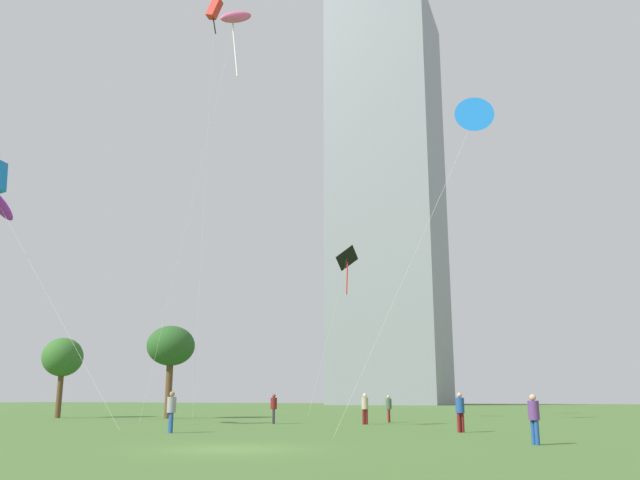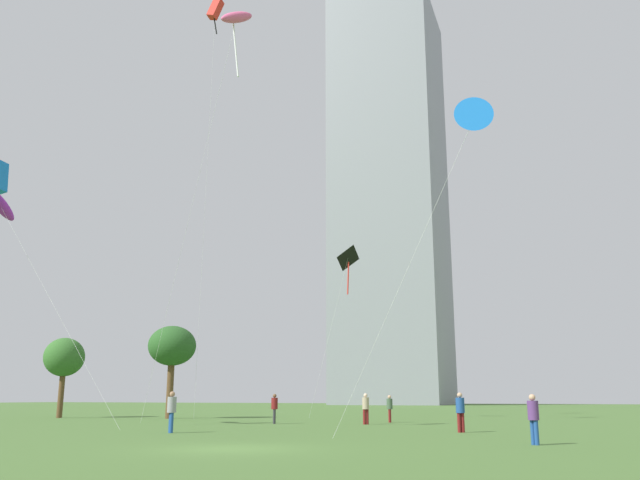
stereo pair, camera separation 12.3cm
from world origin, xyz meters
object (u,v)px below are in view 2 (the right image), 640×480
(person_standing_1, at_px, (172,409))
(person_standing_2, at_px, (533,415))
(park_tree_0, at_px, (172,347))
(kite_flying_4, at_px, (473,121))
(park_tree_1, at_px, (64,358))
(distant_highrise_1, at_px, (391,197))
(person_standing_0, at_px, (390,407))
(person_standing_3, at_px, (366,406))
(person_standing_5, at_px, (460,409))
(person_standing_4, at_px, (274,406))
(kite_flying_3, at_px, (236,19))
(kite_flying_6, at_px, (348,261))
(kite_flying_0, at_px, (215,10))

(person_standing_1, height_order, person_standing_2, person_standing_1)
(person_standing_1, bearing_deg, park_tree_0, 167.48)
(kite_flying_4, distance_m, park_tree_1, 38.75)
(park_tree_0, bearing_deg, distant_highrise_1, 95.26)
(person_standing_0, height_order, person_standing_3, person_standing_3)
(distant_highrise_1, bearing_deg, kite_flying_4, -75.31)
(person_standing_5, relative_size, distant_highrise_1, 0.02)
(person_standing_1, distance_m, person_standing_4, 10.92)
(person_standing_0, distance_m, park_tree_0, 17.72)
(person_standing_4, bearing_deg, person_standing_3, -104.20)
(person_standing_4, relative_size, kite_flying_3, 0.07)
(person_standing_4, height_order, park_tree_1, park_tree_1)
(person_standing_4, height_order, kite_flying_6, kite_flying_6)
(person_standing_2, relative_size, person_standing_5, 0.94)
(person_standing_3, bearing_deg, kite_flying_6, -102.86)
(kite_flying_0, height_order, distant_highrise_1, distant_highrise_1)
(person_standing_0, height_order, park_tree_1, park_tree_1)
(distant_highrise_1, bearing_deg, kite_flying_0, -85.20)
(kite_flying_4, bearing_deg, person_standing_3, 123.23)
(person_standing_1, relative_size, kite_flying_0, 0.05)
(park_tree_0, height_order, park_tree_1, park_tree_0)
(distant_highrise_1, bearing_deg, person_standing_5, -75.38)
(park_tree_1, bearing_deg, kite_flying_3, -21.64)
(person_standing_2, bearing_deg, park_tree_1, -163.85)
(kite_flying_0, xyz_separation_m, kite_flying_6, (9.01, 5.95, -20.13))
(person_standing_2, distance_m, person_standing_5, 7.98)
(person_standing_4, xyz_separation_m, kite_flying_3, (-1.63, -3.12, 24.21))
(person_standing_0, bearing_deg, person_standing_5, 23.26)
(person_standing_4, distance_m, kite_flying_3, 24.46)
(person_standing_3, bearing_deg, person_standing_2, 89.22)
(person_standing_2, bearing_deg, person_standing_3, 168.33)
(person_standing_1, xyz_separation_m, kite_flying_6, (0.78, 21.52, 10.72))
(person_standing_4, height_order, park_tree_0, park_tree_0)
(kite_flying_4, relative_size, park_tree_0, 1.88)
(park_tree_0, bearing_deg, kite_flying_0, -19.97)
(person_standing_2, bearing_deg, kite_flying_6, 163.80)
(person_standing_1, bearing_deg, distant_highrise_1, 143.34)
(person_standing_1, xyz_separation_m, kite_flying_4, (14.05, -1.58, 10.81))
(person_standing_4, relative_size, kite_flying_6, 0.14)
(kite_flying_0, distance_m, park_tree_1, 29.90)
(person_standing_4, height_order, kite_flying_0, kite_flying_0)
(person_standing_5, relative_size, kite_flying_3, 0.07)
(kite_flying_6, bearing_deg, distant_highrise_1, 103.36)
(person_standing_3, xyz_separation_m, person_standing_4, (-5.32, -1.10, -0.02))
(person_standing_4, bearing_deg, person_standing_5, -141.53)
(person_standing_2, xyz_separation_m, distant_highrise_1, (-35.63, 111.30, 43.15))
(person_standing_0, relative_size, kite_flying_0, 0.05)
(person_standing_2, bearing_deg, person_standing_4, -177.64)
(kite_flying_0, xyz_separation_m, kite_flying_3, (6.42, -7.78, -6.67))
(person_standing_5, bearing_deg, person_standing_4, -61.40)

